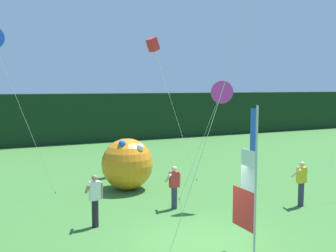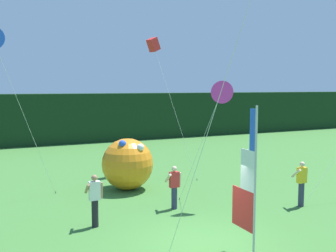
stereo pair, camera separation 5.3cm
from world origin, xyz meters
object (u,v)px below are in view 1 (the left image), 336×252
at_px(banner_flag, 249,186).
at_px(person_far_right, 95,199).
at_px(kite_magenta_delta_1, 221,92).
at_px(person_far_left, 301,182).
at_px(person_mid_field, 174,186).
at_px(kite_red_box_2, 153,45).
at_px(inflatable_balloon, 127,164).

xyz_separation_m(banner_flag, person_far_right, (-3.15, 4.00, -1.04)).
height_order(banner_flag, kite_magenta_delta_1, kite_magenta_delta_1).
relative_size(person_far_left, kite_magenta_delta_1, 0.36).
bearing_deg(person_mid_field, kite_red_box_2, 73.57).
relative_size(banner_flag, kite_magenta_delta_1, 0.85).
distance_m(banner_flag, kite_red_box_2, 12.50).
bearing_deg(kite_magenta_delta_1, person_mid_field, 176.08).
xyz_separation_m(person_far_left, person_far_right, (-7.78, 1.16, -0.00)).
bearing_deg(banner_flag, person_far_left, 31.50).
distance_m(person_mid_field, inflatable_balloon, 3.48).
distance_m(person_mid_field, person_far_left, 4.92).
distance_m(banner_flag, person_far_right, 5.20).
height_order(person_mid_field, person_far_left, person_far_left).
relative_size(person_mid_field, person_far_left, 0.94).
relative_size(banner_flag, person_mid_field, 2.51).
distance_m(inflatable_balloon, kite_red_box_2, 7.10).
xyz_separation_m(person_mid_field, inflatable_balloon, (-0.69, 3.40, 0.29)).
xyz_separation_m(person_far_right, kite_red_box_2, (5.18, 7.33, 5.91)).
height_order(banner_flag, inflatable_balloon, banner_flag).
relative_size(inflatable_balloon, kite_magenta_delta_1, 0.48).
distance_m(person_mid_field, person_far_right, 3.26).
bearing_deg(person_far_right, banner_flag, -51.81).
relative_size(person_mid_field, person_far_right, 0.94).
xyz_separation_m(banner_flag, kite_magenta_delta_1, (1.99, 4.49, 2.42)).
distance_m(banner_flag, kite_magenta_delta_1, 5.47).
bearing_deg(inflatable_balloon, person_mid_field, -78.60).
bearing_deg(kite_red_box_2, person_mid_field, -106.43).
distance_m(banner_flag, person_mid_field, 4.75).
height_order(person_mid_field, person_far_right, person_far_right).
bearing_deg(person_mid_field, person_far_right, -169.10).
bearing_deg(inflatable_balloon, kite_magenta_delta_1, -53.37).
height_order(banner_flag, person_mid_field, banner_flag).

